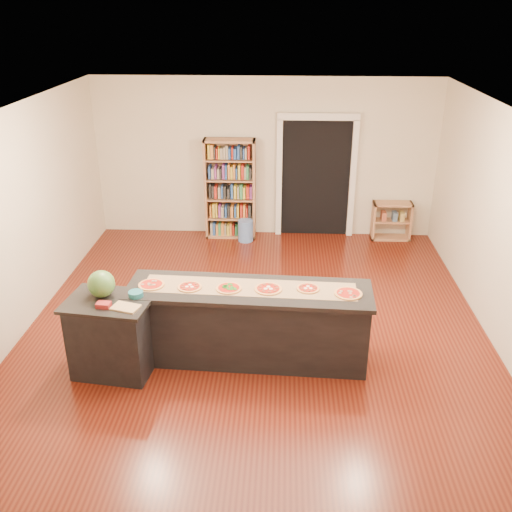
{
  "coord_description": "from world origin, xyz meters",
  "views": [
    {
      "loc": [
        0.32,
        -6.35,
        3.97
      ],
      "look_at": [
        0.0,
        0.2,
        1.0
      ],
      "focal_mm": 40.0,
      "sensor_mm": 36.0,
      "label": 1
    }
  ],
  "objects_px": {
    "kitchen_island": "(249,323)",
    "watermelon": "(101,284)",
    "bookshelf": "(230,189)",
    "waste_bin": "(246,231)",
    "low_shelf": "(391,221)",
    "side_counter": "(112,336)"
  },
  "relations": [
    {
      "from": "watermelon",
      "to": "bookshelf",
      "type": "bearing_deg",
      "value": 75.53
    },
    {
      "from": "kitchen_island",
      "to": "side_counter",
      "type": "bearing_deg",
      "value": -164.85
    },
    {
      "from": "waste_bin",
      "to": "watermelon",
      "type": "height_order",
      "value": "watermelon"
    },
    {
      "from": "kitchen_island",
      "to": "waste_bin",
      "type": "xyz_separation_m",
      "value": [
        -0.28,
        3.64,
        -0.28
      ]
    },
    {
      "from": "bookshelf",
      "to": "kitchen_island",
      "type": "bearing_deg",
      "value": -81.67
    },
    {
      "from": "kitchen_island",
      "to": "watermelon",
      "type": "xyz_separation_m",
      "value": [
        -1.62,
        -0.25,
        0.61
      ]
    },
    {
      "from": "side_counter",
      "to": "bookshelf",
      "type": "distance_m",
      "value": 4.33
    },
    {
      "from": "kitchen_island",
      "to": "bookshelf",
      "type": "xyz_separation_m",
      "value": [
        -0.56,
        3.86,
        0.42
      ]
    },
    {
      "from": "low_shelf",
      "to": "waste_bin",
      "type": "height_order",
      "value": "low_shelf"
    },
    {
      "from": "bookshelf",
      "to": "waste_bin",
      "type": "distance_m",
      "value": 0.78
    },
    {
      "from": "bookshelf",
      "to": "watermelon",
      "type": "height_order",
      "value": "bookshelf"
    },
    {
      "from": "waste_bin",
      "to": "watermelon",
      "type": "xyz_separation_m",
      "value": [
        -1.34,
        -3.89,
        0.89
      ]
    },
    {
      "from": "bookshelf",
      "to": "low_shelf",
      "type": "distance_m",
      "value": 2.93
    },
    {
      "from": "bookshelf",
      "to": "watermelon",
      "type": "bearing_deg",
      "value": -104.47
    },
    {
      "from": "side_counter",
      "to": "waste_bin",
      "type": "xyz_separation_m",
      "value": [
        1.25,
        3.98,
        -0.27
      ]
    },
    {
      "from": "watermelon",
      "to": "kitchen_island",
      "type": "bearing_deg",
      "value": 8.75
    },
    {
      "from": "kitchen_island",
      "to": "watermelon",
      "type": "bearing_deg",
      "value": -168.63
    },
    {
      "from": "kitchen_island",
      "to": "side_counter",
      "type": "relative_size",
      "value": 3.01
    },
    {
      "from": "side_counter",
      "to": "watermelon",
      "type": "distance_m",
      "value": 0.62
    },
    {
      "from": "kitchen_island",
      "to": "low_shelf",
      "type": "distance_m",
      "value": 4.51
    },
    {
      "from": "side_counter",
      "to": "bookshelf",
      "type": "height_order",
      "value": "bookshelf"
    },
    {
      "from": "waste_bin",
      "to": "low_shelf",
      "type": "bearing_deg",
      "value": 5.04
    }
  ]
}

